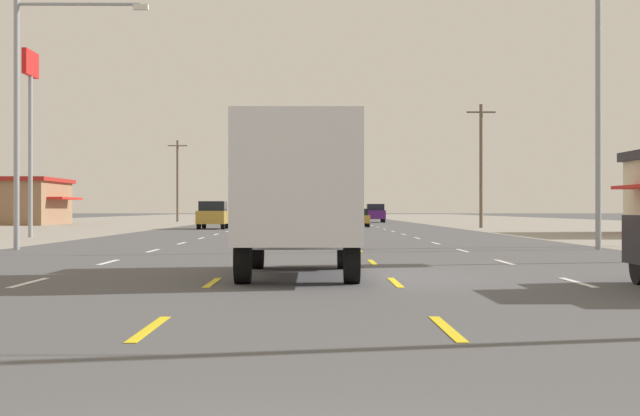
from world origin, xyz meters
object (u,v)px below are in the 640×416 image
Objects in this scene: sedan_center_turn_mid at (307,224)px; suv_center_turn_midfar at (307,215)px; streetlight_right_row_0 at (583,78)px; suv_far_left_far at (213,215)px; sedan_inner_left_farthest at (270,217)px; sedan_inner_right_farther at (357,218)px; pole_sign_left_row_1 at (30,97)px; box_truck_center_turn_near at (299,189)px; suv_far_right_distant_a at (375,213)px; streetlight_left_row_0 at (32,100)px.

sedan_center_turn_mid is 0.92× the size of suv_center_turn_midfar.
suv_center_turn_midfar is 37.81m from streetlight_right_row_0.
streetlight_right_row_0 reaches higher than suv_center_turn_midfar.
suv_far_left_far reaches higher than sedan_inner_left_farthest.
sedan_center_turn_mid is 37.09m from sedan_inner_right_farther.
pole_sign_left_row_1 is at bearing 152.20° from sedan_center_turn_mid.
sedan_inner_left_farthest is 0.48× the size of pole_sign_left_row_1.
suv_center_turn_midfar is at bearing -113.35° from sedan_inner_right_farther.
box_truck_center_turn_near reaches higher than sedan_center_turn_mid.
pole_sign_left_row_1 is (-20.87, -57.60, 6.05)m from suv_far_right_distant_a.
box_truck_center_turn_near is 52.10m from suv_far_left_far.
suv_center_turn_midfar is 25.34m from pole_sign_left_row_1.
suv_center_turn_midfar is 0.48× the size of streetlight_right_row_0.
sedan_inner_left_farthest is at bearing -119.98° from suv_far_right_distant_a.
pole_sign_left_row_1 is (-7.06, -21.76, 6.05)m from suv_far_left_far.
box_truck_center_turn_near is at bearing -56.08° from streetlight_left_row_0.
sedan_inner_right_farther and sedan_inner_left_farthest have the same top height.
suv_far_right_distant_a is (6.95, 87.48, -0.81)m from box_truck_center_turn_near.
streetlight_left_row_0 reaches higher than suv_far_left_far.
suv_far_right_distant_a is 61.56m from pole_sign_left_row_1.
sedan_inner_left_farthest is (-3.39, 19.08, -0.27)m from suv_center_turn_midfar.
suv_far_left_far is 0.48× the size of streetlight_right_row_0.
streetlight_right_row_0 is (9.87, -36.16, 4.96)m from suv_center_turn_midfar.
suv_far_left_far is at bearing 103.30° from sedan_center_turn_mid.
streetlight_right_row_0 is (13.26, -55.24, 5.23)m from sedan_inner_left_farthest.
suv_center_turn_midfar is at bearing -11.58° from suv_far_left_far.
streetlight_right_row_0 reaches higher than sedan_inner_right_farther.
box_truck_center_turn_near is 1.60× the size of sedan_center_turn_mid.
sedan_center_turn_mid and sedan_inner_right_farther have the same top height.
streetlight_right_row_0 is at bearing -82.56° from sedan_inner_right_farther.
suv_far_left_far is at bearing 97.56° from box_truck_center_turn_near.
box_truck_center_turn_near reaches higher than suv_far_right_distant_a.
sedan_center_turn_mid is at bearing -27.80° from pole_sign_left_row_1.
streetlight_left_row_0 is (-5.97, -55.24, 4.46)m from sedan_inner_left_farthest.
streetlight_left_row_0 is at bearing -138.42° from sedan_center_turn_mid.
streetlight_left_row_0 is at bearing -96.17° from sedan_inner_left_farthest.
box_truck_center_turn_near is at bearing -124.67° from streetlight_right_row_0.
streetlight_right_row_0 is (9.75, 14.10, 4.15)m from box_truck_center_turn_near.
sedan_center_turn_mid is 0.51× the size of streetlight_left_row_0.
pole_sign_left_row_1 reaches higher than suv_far_left_far.
pole_sign_left_row_1 is at bearing -104.77° from sedan_inner_left_farthest.
suv_center_turn_midfar is at bearing 105.27° from streetlight_right_row_0.
suv_center_turn_midfar is 1.09× the size of sedan_inner_left_farthest.
sedan_center_turn_mid is 46.95m from sedan_inner_left_farthest.
streetlight_right_row_0 is at bearing -87.82° from suv_far_right_distant_a.
box_truck_center_turn_near is 50.26m from suv_center_turn_midfar.
suv_center_turn_midfar is 0.52× the size of pole_sign_left_row_1.
sedan_inner_right_farther is 12.34m from sedan_inner_left_farthest.
streetlight_right_row_0 is at bearing -40.92° from sedan_center_turn_mid.
pole_sign_left_row_1 is at bearing 114.97° from box_truck_center_turn_near.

